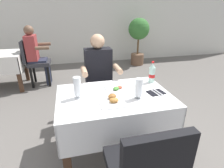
% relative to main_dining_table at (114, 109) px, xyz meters
% --- Properties ---
extents(ground_plane, '(11.00, 11.00, 0.00)m').
position_rel_main_dining_table_xyz_m(ground_plane, '(0.04, -0.16, -0.57)').
color(ground_plane, '#66605B').
extents(back_wall, '(11.00, 0.12, 3.11)m').
position_rel_main_dining_table_xyz_m(back_wall, '(0.04, 3.94, 0.99)').
color(back_wall, silver).
rests_on(back_wall, ground).
extents(main_dining_table, '(1.16, 0.80, 0.74)m').
position_rel_main_dining_table_xyz_m(main_dining_table, '(0.00, 0.00, 0.00)').
color(main_dining_table, white).
rests_on(main_dining_table, ground).
extents(chair_far_diner_seat, '(0.44, 0.50, 0.97)m').
position_rel_main_dining_table_xyz_m(chair_far_diner_seat, '(0.00, 0.79, -0.01)').
color(chair_far_diner_seat, black).
rests_on(chair_far_diner_seat, ground).
extents(seated_diner_far, '(0.50, 0.46, 1.26)m').
position_rel_main_dining_table_xyz_m(seated_diner_far, '(-0.04, 0.68, 0.15)').
color(seated_diner_far, '#282D42').
rests_on(seated_diner_far, ground).
extents(plate_near_camera, '(0.24, 0.24, 0.06)m').
position_rel_main_dining_table_xyz_m(plate_near_camera, '(-0.05, -0.15, 0.19)').
color(plate_near_camera, white).
rests_on(plate_near_camera, main_dining_table).
extents(plate_far_diner, '(0.23, 0.23, 0.04)m').
position_rel_main_dining_table_xyz_m(plate_far_diner, '(0.05, 0.14, 0.19)').
color(plate_far_diner, white).
rests_on(plate_far_diner, main_dining_table).
extents(beer_glass_left, '(0.07, 0.07, 0.22)m').
position_rel_main_dining_table_xyz_m(beer_glass_left, '(-0.37, 0.02, 0.29)').
color(beer_glass_left, white).
rests_on(beer_glass_left, main_dining_table).
extents(beer_glass_middle, '(0.07, 0.07, 0.21)m').
position_rel_main_dining_table_xyz_m(beer_glass_middle, '(0.21, -0.13, 0.28)').
color(beer_glass_middle, white).
rests_on(beer_glass_middle, main_dining_table).
extents(cola_bottle_primary, '(0.07, 0.07, 0.26)m').
position_rel_main_dining_table_xyz_m(cola_bottle_primary, '(0.52, 0.22, 0.29)').
color(cola_bottle_primary, silver).
rests_on(cola_bottle_primary, main_dining_table).
extents(napkin_cutlery_set, '(0.19, 0.20, 0.01)m').
position_rel_main_dining_table_xyz_m(napkin_cutlery_set, '(0.44, -0.06, 0.18)').
color(napkin_cutlery_set, black).
rests_on(napkin_cutlery_set, main_dining_table).
extents(background_chair_right, '(0.50, 0.44, 0.97)m').
position_rel_main_dining_table_xyz_m(background_chair_right, '(-1.14, 2.34, -0.01)').
color(background_chair_right, '#2D2D33').
rests_on(background_chair_right, ground).
extents(background_patron, '(0.46, 0.50, 1.26)m').
position_rel_main_dining_table_xyz_m(background_patron, '(-1.09, 2.34, 0.15)').
color(background_patron, '#282D42').
rests_on(background_patron, ground).
extents(potted_plant_corner, '(0.59, 0.59, 1.33)m').
position_rel_main_dining_table_xyz_m(potted_plant_corner, '(1.56, 3.28, 0.31)').
color(potted_plant_corner, brown).
rests_on(potted_plant_corner, ground).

